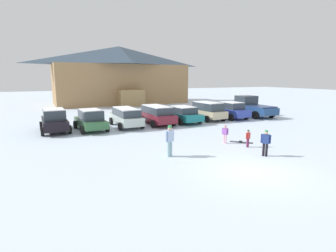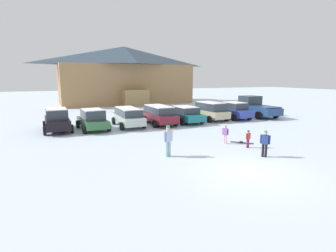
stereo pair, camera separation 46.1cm
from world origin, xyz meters
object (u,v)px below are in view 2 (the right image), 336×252
parked_green_coupe (93,119)px  parked_maroon_van (159,114)px  skier_adult_in_blue_parka (168,139)px  ski_lodge (125,75)px  parked_teal_hatchback (185,114)px  pickup_truck (255,107)px  skier_child_in_red_jacket (248,138)px  skier_teen_in_navy_coat (265,142)px  parked_silver_wagon (128,116)px  parked_blue_hatchback (234,110)px  pair_of_skis (242,143)px  skier_child_in_purple_jacket (225,134)px  parked_black_sedan (57,120)px  parked_beige_suv (210,111)px

parked_green_coupe → parked_maroon_van: 5.78m
skier_adult_in_blue_parka → parked_maroon_van: bearing=71.8°
ski_lodge → parked_teal_hatchback: 21.06m
pickup_truck → skier_child_in_red_jacket: pickup_truck is taller
pickup_truck → skier_teen_in_navy_coat: 15.25m
parked_silver_wagon → parked_blue_hatchback: bearing=-0.0°
skier_child_in_red_jacket → pair_of_skis: skier_child_in_red_jacket is taller
parked_maroon_van → pair_of_skis: parked_maroon_van is taller
parked_silver_wagon → skier_child_in_red_jacket: bearing=-63.3°
parked_silver_wagon → skier_adult_in_blue_parka: size_ratio=2.82×
parked_maroon_van → parked_teal_hatchback: 2.59m
parked_teal_hatchback → skier_child_in_purple_jacket: 8.32m
parked_blue_hatchback → skier_child_in_purple_jacket: bearing=-129.6°
parked_black_sedan → parked_maroon_van: 8.40m
pickup_truck → parked_green_coupe: bearing=-177.4°
pickup_truck → pair_of_skis: bearing=-134.6°
parked_black_sedan → parked_blue_hatchback: bearing=-1.0°
ski_lodge → parked_beige_suv: 21.13m
parked_green_coupe → parked_teal_hatchback: size_ratio=0.91×
pickup_truck → parked_teal_hatchback: bearing=-177.0°
parked_teal_hatchback → parked_blue_hatchback: bearing=0.1°
parked_black_sedan → skier_child_in_red_jacket: bearing=-43.4°
parked_green_coupe → parked_beige_suv: size_ratio=1.03×
ski_lodge → skier_teen_in_navy_coat: bearing=-90.9°
skier_child_in_purple_jacket → skier_adult_in_blue_parka: bearing=-166.1°
skier_teen_in_navy_coat → ski_lodge: bearing=89.1°
parked_black_sedan → parked_beige_suv: (13.85, -0.12, 0.06)m
pickup_truck → skier_teen_in_navy_coat: (-9.65, -11.81, -0.20)m
parked_teal_hatchback → parked_beige_suv: 2.88m
parked_beige_suv → parked_maroon_van: bearing=-178.7°
ski_lodge → parked_black_sedan: ski_lodge is taller
parked_blue_hatchback → pair_of_skis: 10.24m
parked_maroon_van → parked_beige_suv: parked_beige_suv is taller
parked_silver_wagon → parked_black_sedan: bearing=177.2°
parked_green_coupe → skier_adult_in_blue_parka: (2.71, -8.99, 0.11)m
parked_blue_hatchback → pickup_truck: (3.10, 0.45, 0.14)m
parked_maroon_van → parked_blue_hatchback: size_ratio=1.12×
parked_teal_hatchback → parked_maroon_van: bearing=179.1°
ski_lodge → parked_beige_suv: size_ratio=4.95×
parked_teal_hatchback → skier_child_in_red_jacket: 9.56m
parked_beige_suv → parked_blue_hatchback: bearing=-3.4°
parked_black_sedan → parked_maroon_van: (8.39, -0.24, 0.02)m
skier_teen_in_navy_coat → pair_of_skis: skier_teen_in_navy_coat is taller
parked_teal_hatchback → ski_lodge: bearing=91.4°
ski_lodge → parked_silver_wagon: (-4.90, -20.71, -3.66)m
skier_adult_in_blue_parka → pair_of_skis: skier_adult_in_blue_parka is taller
ski_lodge → pair_of_skis: ski_lodge is taller
parked_beige_suv → skier_child_in_purple_jacket: parked_beige_suv is taller
parked_black_sedan → skier_adult_in_blue_parka: size_ratio=2.66×
skier_child_in_purple_jacket → parked_green_coupe: bearing=131.9°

